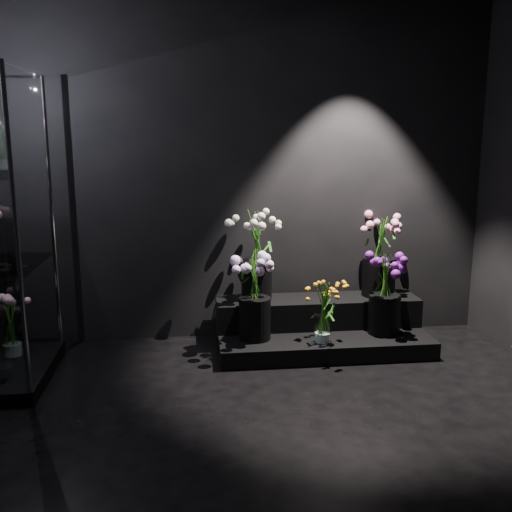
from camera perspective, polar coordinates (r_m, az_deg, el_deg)
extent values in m
plane|color=black|center=(3.09, 2.55, -20.25)|extent=(4.00, 4.00, 0.00)
plane|color=black|center=(4.61, -1.31, 8.84)|extent=(4.00, 0.00, 4.00)
cube|color=black|center=(4.57, 6.60, -8.36)|extent=(1.64, 0.73, 0.14)
cube|color=black|center=(4.68, 6.14, -5.52)|extent=(1.64, 0.36, 0.23)
cube|color=black|center=(4.37, -23.47, -10.61)|extent=(0.56, 0.94, 0.09)
cylinder|color=white|center=(4.30, 6.67, -7.24)|extent=(0.12, 0.12, 0.21)
cylinder|color=black|center=(4.33, -0.12, -6.25)|extent=(0.24, 0.24, 0.32)
cylinder|color=black|center=(4.56, 12.68, -5.69)|extent=(0.25, 0.25, 0.31)
cylinder|color=black|center=(4.56, 0.07, -2.40)|extent=(0.24, 0.24, 0.31)
cylinder|color=black|center=(4.76, 12.17, -2.02)|extent=(0.27, 0.27, 0.32)
cylinder|color=white|center=(4.49, -23.23, -7.62)|extent=(0.14, 0.14, 0.25)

